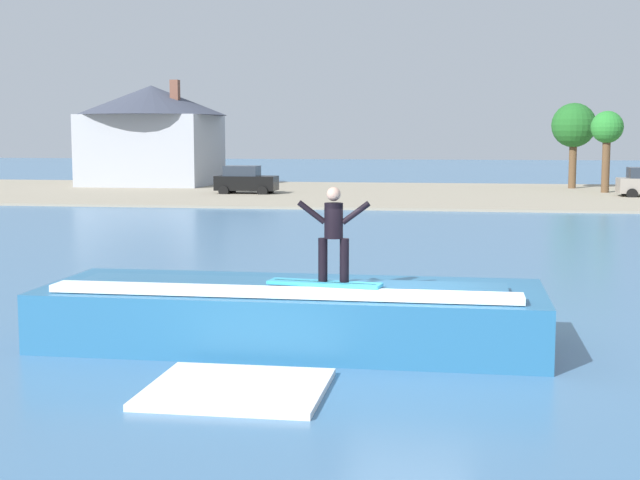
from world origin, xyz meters
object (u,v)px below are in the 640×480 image
Objects in this scene: tree_tall_bare at (607,131)px; surfboard at (325,284)px; car_near_shore at (245,180)px; house_with_chimney at (152,130)px; surfer at (334,229)px; tree_short_bushy at (574,126)px; wave_crest at (292,314)px.

surfboard is at bearing -104.06° from tree_tall_bare.
car_near_shore is 13.18m from house_with_chimney.
car_near_shore is 0.35× the size of house_with_chimney.
surfer is 0.15× the size of house_with_chimney.
car_near_shore is at bearing -156.91° from tree_short_bushy.
car_near_shore is at bearing -43.74° from house_with_chimney.
wave_crest is at bearing -75.07° from car_near_shore.
house_with_chimney is 1.85× the size of tree_short_bushy.
house_with_chimney reaches higher than surfer.
tree_short_bushy reaches higher than surfboard.
surfboard is 42.08m from car_near_shore.
surfboard is at bearing -38.48° from wave_crest.
surfboard is at bearing -67.38° from house_with_chimney.
house_with_chimney reaches higher than tree_tall_bare.
house_with_chimney is (-20.57, 49.37, 2.93)m from surfboard.
surfboard is 50.55m from tree_short_bushy.
tree_tall_bare is at bearing 76.10° from surfer.
surfboard is 0.95m from surfer.
surfer is 0.42× the size of car_near_shore.
tree_short_bushy reaches higher than surfer.
surfboard is at bearing -101.11° from tree_short_bushy.
wave_crest is 1.08m from surfboard.
car_near_shore is 0.72× the size of tree_tall_bare.
surfer is 0.31× the size of tree_tall_bare.
house_with_chimney reaches higher than tree_short_bushy.
car_near_shore is (-11.33, 40.52, -0.26)m from surfboard.
tree_short_bushy is (30.29, 0.13, 0.24)m from house_with_chimney.
house_with_chimney is 2.08× the size of tree_tall_bare.
surfer reaches higher than car_near_shore.
surfer is at bearing -30.28° from wave_crest.
surfer is 42.08m from car_near_shore.
car_near_shore reaches higher than wave_crest.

